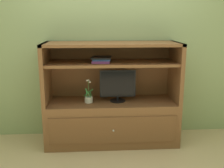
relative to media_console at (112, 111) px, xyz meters
The scene contains 6 objects.
ground_plane 0.60m from the media_console, 90.00° to the right, with size 8.00×8.00×0.00m, color tan.
painted_rear_wall 1.02m from the media_console, 90.00° to the left, with size 6.00×0.10×2.80m, color #8C9E6B.
media_console is the anchor object (origin of this frame).
tv_monitor 0.37m from the media_console, ahead, with size 0.48×0.21×0.43m.
potted_plant 0.37m from the media_console, behind, with size 0.13×0.13×0.31m.
magazine_stack 0.72m from the media_console, behind, with size 0.28×0.34×0.07m.
Camera 1 is at (-0.22, -3.00, 1.65)m, focal length 42.30 mm.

